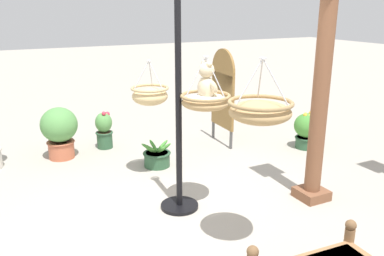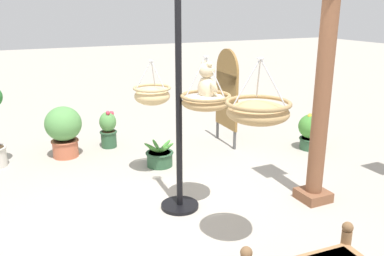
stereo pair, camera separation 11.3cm
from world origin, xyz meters
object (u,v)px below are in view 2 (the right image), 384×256
(potted_plant_small_succulent, at_px, (64,129))
(display_sign_board, at_px, (227,89))
(hanging_basket_left_high, at_px, (152,95))
(hanging_basket_right_low, at_px, (258,111))
(greenhouse_pillar_right, at_px, (322,96))
(teddy_bear, at_px, (208,84))
(potted_plant_conical_shrub, at_px, (311,131))
(display_pole_central, at_px, (179,145))
(potted_plant_tall_leafy, at_px, (160,157))
(potted_plant_fern_front, at_px, (108,129))
(hanging_basket_with_teddy, at_px, (206,101))

(potted_plant_small_succulent, height_order, display_sign_board, display_sign_board)
(hanging_basket_left_high, distance_m, hanging_basket_right_low, 2.15)
(hanging_basket_right_low, relative_size, greenhouse_pillar_right, 0.21)
(teddy_bear, distance_m, display_sign_board, 2.42)
(potted_plant_conical_shrub, bearing_deg, teddy_bear, -66.01)
(display_pole_central, distance_m, teddy_bear, 0.77)
(hanging_basket_right_low, xyz_separation_m, potted_plant_tall_leafy, (-2.45, -0.01, -1.26))
(display_pole_central, height_order, display_sign_board, display_pole_central)
(hanging_basket_right_low, height_order, potted_plant_tall_leafy, hanging_basket_right_low)
(potted_plant_small_succulent, relative_size, display_sign_board, 0.50)
(hanging_basket_left_high, height_order, potted_plant_fern_front, hanging_basket_left_high)
(hanging_basket_left_high, bearing_deg, display_pole_central, -2.54)
(display_pole_central, distance_m, potted_plant_tall_leafy, 1.47)
(hanging_basket_with_teddy, bearing_deg, hanging_basket_left_high, -169.76)
(potted_plant_fern_front, height_order, display_sign_board, display_sign_board)
(hanging_basket_with_teddy, height_order, hanging_basket_right_low, hanging_basket_right_low)
(hanging_basket_right_low, distance_m, potted_plant_conical_shrub, 3.43)
(teddy_bear, height_order, potted_plant_small_succulent, teddy_bear)
(hanging_basket_with_teddy, xyz_separation_m, greenhouse_pillar_right, (0.36, 1.29, 0.01))
(hanging_basket_right_low, xyz_separation_m, potted_plant_fern_front, (-3.58, -0.48, -1.09))
(display_pole_central, relative_size, hanging_basket_right_low, 4.34)
(hanging_basket_with_teddy, relative_size, hanging_basket_left_high, 0.99)
(hanging_basket_left_high, distance_m, display_sign_board, 1.78)
(hanging_basket_left_high, bearing_deg, display_sign_board, 116.60)
(greenhouse_pillar_right, bearing_deg, potted_plant_tall_leafy, -144.42)
(display_pole_central, distance_m, potted_plant_fern_front, 2.50)
(hanging_basket_with_teddy, relative_size, potted_plant_conical_shrub, 0.93)
(hanging_basket_right_low, height_order, greenhouse_pillar_right, greenhouse_pillar_right)
(hanging_basket_right_low, xyz_separation_m, potted_plant_small_succulent, (-3.43, -1.20, -0.96))
(potted_plant_tall_leafy, height_order, display_sign_board, display_sign_board)
(teddy_bear, xyz_separation_m, display_sign_board, (-1.93, 1.35, -0.53))
(display_pole_central, height_order, hanging_basket_right_low, display_pole_central)
(hanging_basket_left_high, bearing_deg, potted_plant_small_succulent, -142.47)
(teddy_bear, bearing_deg, hanging_basket_with_teddy, -90.00)
(teddy_bear, distance_m, hanging_basket_left_high, 1.21)
(display_pole_central, relative_size, teddy_bear, 5.71)
(potted_plant_fern_front, xyz_separation_m, display_sign_board, (0.66, 1.85, 0.63))
(teddy_bear, height_order, greenhouse_pillar_right, greenhouse_pillar_right)
(hanging_basket_with_teddy, bearing_deg, teddy_bear, 90.00)
(display_pole_central, xyz_separation_m, potted_plant_small_succulent, (-2.29, -0.95, -0.32))
(potted_plant_fern_front, bearing_deg, potted_plant_conical_shrub, 63.34)
(display_sign_board, bearing_deg, hanging_basket_left_high, -63.40)
(teddy_bear, distance_m, potted_plant_conical_shrub, 2.95)
(hanging_basket_right_low, bearing_deg, potted_plant_conical_shrub, 129.93)
(potted_plant_fern_front, distance_m, potted_plant_tall_leafy, 1.24)
(hanging_basket_left_high, distance_m, potted_plant_conical_shrub, 2.83)
(hanging_basket_with_teddy, xyz_separation_m, teddy_bear, (-0.00, 0.02, 0.19))
(display_sign_board, bearing_deg, display_pole_central, -42.33)
(potted_plant_tall_leafy, distance_m, potted_plant_small_succulent, 1.58)
(potted_plant_conical_shrub, relative_size, display_sign_board, 0.39)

